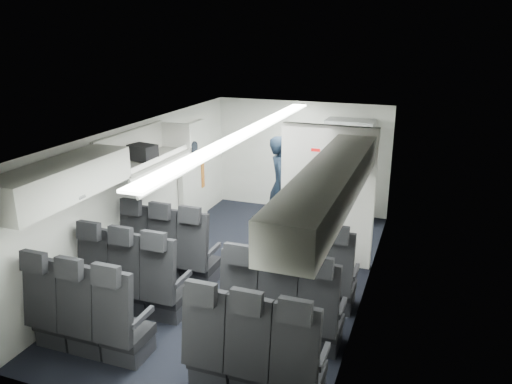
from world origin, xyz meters
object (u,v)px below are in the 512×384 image
Objects in this scene: seat_row_rear at (166,338)px; flight_attendant at (281,186)px; seat_row_front at (232,264)px; galley_unit at (347,171)px; seat_row_mid at (204,296)px; carry_on_bag at (143,152)px; boarding_door at (192,174)px.

seat_row_rear is 4.04m from flight_attendant.
seat_row_front is 1.75× the size of galley_unit.
carry_on_bag is at bearing 142.19° from seat_row_mid.
seat_row_rear is 2.82m from carry_on_bag.
carry_on_bag is (0.22, -1.89, 0.84)m from boarding_door.
galley_unit reaches higher than seat_row_rear.
seat_row_mid and seat_row_rear have the same top height.
galley_unit is at bearing 79.35° from seat_row_rear.
flight_attendant is 2.63m from carry_on_bag.
boarding_door is at bearing 108.78° from carry_on_bag.
seat_row_rear is at bearing -90.00° from seat_row_front.
flight_attendant is (-0.01, 3.11, 0.47)m from seat_row_mid.
seat_row_front is 1.80m from seat_row_rear.
seat_row_mid is 3.45m from boarding_door.
flight_attendant is (1.63, 0.13, -0.09)m from boarding_door.
flight_attendant is 4.76× the size of carry_on_bag.
seat_row_front is at bearing 90.00° from seat_row_rear.
flight_attendant reaches higher than seat_row_mid.
carry_on_bag is (-1.42, 1.10, 1.40)m from seat_row_mid.
seat_row_front and seat_row_mid have the same top height.
galley_unit is at bearing -57.31° from flight_attendant.
seat_row_mid is 1.00× the size of seat_row_rear.
seat_row_rear is at bearing -100.65° from galley_unit.
seat_row_front is at bearing 165.53° from flight_attendant.
galley_unit reaches higher than seat_row_mid.
galley_unit is 3.96m from carry_on_bag.
galley_unit is 2.84m from boarding_door.
carry_on_bag reaches higher than seat_row_front.
boarding_door reaches higher than seat_row_rear.
galley_unit is (0.95, 5.05, 0.55)m from seat_row_rear.
seat_row_mid is 1.75× the size of galley_unit.
galley_unit is 1.42m from flight_attendant.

